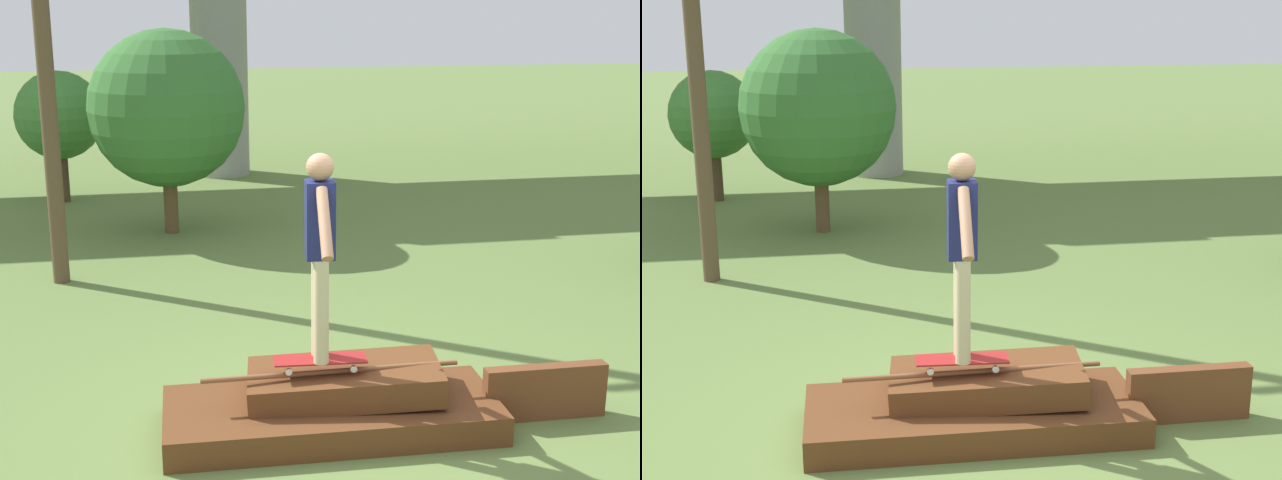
% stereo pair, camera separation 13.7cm
% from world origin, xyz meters
% --- Properties ---
extents(ground_plane, '(80.00, 80.00, 0.00)m').
position_xyz_m(ground_plane, '(0.00, 0.00, 0.00)').
color(ground_plane, olive).
extents(scrap_pile, '(2.72, 1.13, 0.52)m').
position_xyz_m(scrap_pile, '(0.04, 0.03, 0.19)').
color(scrap_pile, '#5B3319').
rests_on(scrap_pile, ground_plane).
extents(scrap_plank_loose, '(1.04, 0.14, 0.46)m').
position_xyz_m(scrap_plank_loose, '(1.78, -0.12, 0.23)').
color(scrap_plank_loose, brown).
rests_on(scrap_plank_loose, ground_plane).
extents(skateboard, '(0.75, 0.28, 0.09)m').
position_xyz_m(skateboard, '(-0.09, 0.03, 0.60)').
color(skateboard, maroon).
rests_on(skateboard, scrap_pile).
extents(skater, '(0.23, 1.08, 1.65)m').
position_xyz_m(skater, '(-0.09, 0.03, 1.57)').
color(skater, '#C6B78E').
rests_on(skater, skateboard).
extents(tree_behind_left, '(1.49, 1.49, 2.24)m').
position_xyz_m(tree_behind_left, '(-2.88, 9.18, 1.49)').
color(tree_behind_left, '#4C3823').
rests_on(tree_behind_left, ground_plane).
extents(tree_mid_back, '(2.29, 2.29, 3.00)m').
position_xyz_m(tree_mid_back, '(-1.12, 6.69, 1.85)').
color(tree_mid_back, brown).
rests_on(tree_mid_back, ground_plane).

